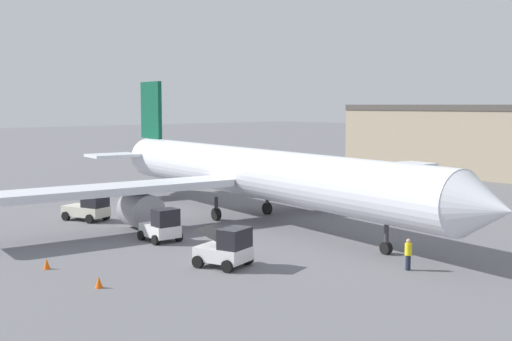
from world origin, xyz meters
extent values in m
plane|color=slate|center=(0.00, 0.00, 0.00)|extent=(400.00, 400.00, 0.00)
cylinder|color=silver|center=(0.00, 0.00, 3.49)|extent=(35.62, 7.87, 3.52)
cone|color=silver|center=(18.99, -2.36, 3.49)|extent=(3.22, 3.77, 3.45)
cone|color=silver|center=(-19.51, 2.43, 3.49)|extent=(4.25, 3.79, 3.34)
cube|color=silver|center=(-0.40, 11.10, 2.87)|extent=(5.55, 18.69, 0.50)
cube|color=silver|center=(-3.11, -10.66, 2.87)|extent=(5.55, 18.69, 0.50)
cylinder|color=#939399|center=(-0.75, 8.36, 1.29)|extent=(3.03, 2.68, 2.36)
cylinder|color=#939399|center=(-2.77, -7.92, 1.29)|extent=(3.03, 2.68, 2.36)
cube|color=#0C4C33|center=(-16.90, 2.10, 7.87)|extent=(3.69, 0.81, 5.25)
cube|color=silver|center=(-16.42, 5.94, 3.84)|extent=(3.66, 4.58, 0.24)
cube|color=silver|center=(-17.38, -1.73, 3.84)|extent=(3.66, 4.58, 0.24)
cylinder|color=#38383D|center=(12.67, -1.58, 0.86)|extent=(0.28, 0.28, 1.73)
cylinder|color=black|center=(12.67, -1.58, 0.35)|extent=(0.74, 0.43, 0.70)
cylinder|color=#38383D|center=(-2.04, -2.05, 0.86)|extent=(0.28, 0.28, 1.73)
cylinder|color=black|center=(-2.04, -2.05, 0.45)|extent=(0.94, 0.46, 0.90)
cylinder|color=#38383D|center=(-1.48, 2.49, 0.86)|extent=(0.28, 0.28, 1.73)
cylinder|color=black|center=(-1.48, 2.49, 0.45)|extent=(0.94, 0.46, 0.90)
cylinder|color=#1E2338|center=(15.54, -3.61, 0.39)|extent=(0.26, 0.26, 0.78)
cylinder|color=yellow|center=(15.54, -3.61, 1.09)|extent=(0.36, 0.36, 0.62)
sphere|color=tan|center=(15.54, -3.61, 1.51)|extent=(0.23, 0.23, 0.23)
cube|color=beige|center=(-8.47, -9.05, 0.68)|extent=(3.69, 2.59, 0.72)
cube|color=black|center=(-7.58, -8.75, 1.56)|extent=(1.86, 1.84, 1.03)
cylinder|color=black|center=(-7.10, -9.44, 0.32)|extent=(0.70, 0.47, 0.65)
cylinder|color=black|center=(-7.61, -7.91, 0.32)|extent=(0.70, 0.47, 0.65)
cylinder|color=black|center=(-9.33, -10.18, 0.32)|extent=(0.70, 0.47, 0.65)
cylinder|color=black|center=(-9.84, -8.66, 0.32)|extent=(0.70, 0.47, 0.65)
cube|color=silver|center=(8.61, -10.07, 0.68)|extent=(3.02, 2.55, 0.72)
cube|color=black|center=(9.31, -9.86, 1.56)|extent=(1.58, 1.95, 1.04)
cube|color=#333333|center=(8.17, -10.20, 1.64)|extent=(1.93, 1.73, 0.65)
cylinder|color=black|center=(9.75, -10.71, 0.32)|extent=(0.69, 0.45, 0.64)
cylinder|color=black|center=(9.21, -8.91, 0.32)|extent=(0.69, 0.45, 0.64)
cylinder|color=black|center=(8.02, -11.24, 0.32)|extent=(0.69, 0.45, 0.64)
cylinder|color=black|center=(7.47, -9.43, 0.32)|extent=(0.69, 0.45, 0.64)
cube|color=silver|center=(1.12, -9.00, 0.67)|extent=(2.58, 1.74, 0.73)
cube|color=black|center=(1.82, -9.04, 1.55)|extent=(1.18, 1.51, 1.04)
cylinder|color=black|center=(1.95, -9.85, 0.30)|extent=(0.62, 0.31, 0.60)
cylinder|color=black|center=(2.04, -8.25, 0.30)|extent=(0.62, 0.31, 0.60)
cylinder|color=black|center=(0.20, -9.76, 0.30)|extent=(0.62, 0.31, 0.60)
cylinder|color=black|center=(0.29, -8.15, 0.30)|extent=(0.62, 0.31, 0.60)
cone|color=#EF590F|center=(3.04, -17.15, 0.28)|extent=(0.36, 0.36, 0.55)
cone|color=#EF590F|center=(7.90, -16.82, 0.28)|extent=(0.36, 0.36, 0.55)
camera|label=1|loc=(34.02, -30.67, 8.36)|focal=45.00mm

